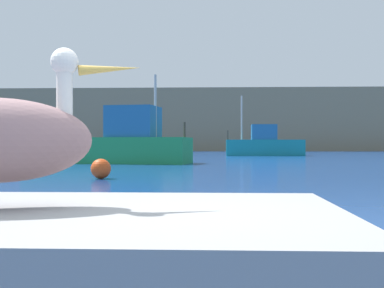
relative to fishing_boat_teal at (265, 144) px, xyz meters
name	(u,v)px	position (x,y,z in m)	size (l,w,h in m)	color
hillside_backdrop	(214,122)	(-3.95, 31.14, 2.91)	(140.00, 17.90, 7.55)	#7F755B
fishing_boat_teal	(265,144)	(0.00, 0.00, 0.00)	(5.81, 1.66, 4.53)	teal
fishing_boat_green	(114,144)	(-8.48, -14.88, 0.07)	(8.03, 3.53, 4.14)	#1E8C4C
mooring_buoy	(101,169)	(-6.73, -25.59, -0.59)	(0.54, 0.54, 0.54)	#E54C19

